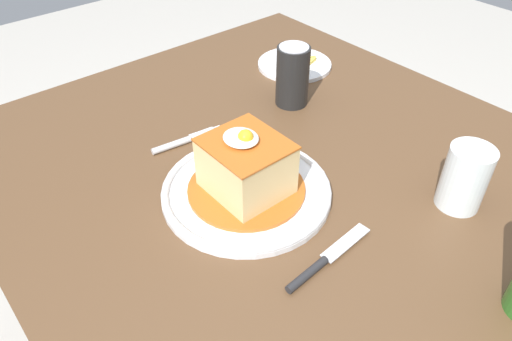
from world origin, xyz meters
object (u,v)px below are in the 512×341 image
main_plate (246,191)px  drinking_glass (464,181)px  fork (182,142)px  knife (319,265)px  side_plate_fries (295,64)px  soda_can (293,76)px

main_plate → drinking_glass: bearing=46.4°
fork → knife: 0.36m
fork → side_plate_fries: 0.38m
main_plate → knife: (0.18, -0.02, -0.00)m
knife → drinking_glass: 0.27m
main_plate → side_plate_fries: 0.46m
fork → soda_can: 0.26m
fork → drinking_glass: drinking_glass is taller
soda_can → drinking_glass: size_ratio=1.18×
fork → side_plate_fries: (-0.09, 0.37, -0.00)m
main_plate → side_plate_fries: size_ratio=1.60×
fork → main_plate: bearing=0.8°
drinking_glass → side_plate_fries: drinking_glass is taller
fork → side_plate_fries: bearing=103.6°
fork → soda_can: size_ratio=1.14×
drinking_glass → side_plate_fries: 0.52m
knife → side_plate_fries: bearing=139.4°
drinking_glass → knife: bearing=-100.8°
soda_can → side_plate_fries: bearing=133.7°
knife → soda_can: bearing=141.5°
fork → knife: same height
main_plate → side_plate_fries: (-0.27, 0.37, -0.00)m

